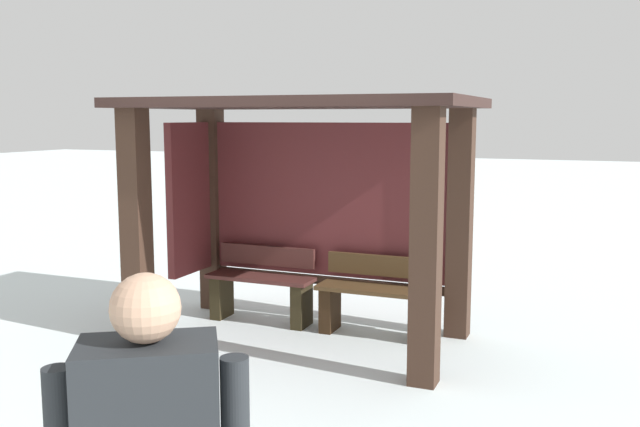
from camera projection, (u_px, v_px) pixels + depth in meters
ground_plane at (301, 339)px, 6.54m from camera, size 60.00×60.00×0.00m
bus_shelter at (299, 173)px, 6.53m from camera, size 3.10×1.76×2.23m
bench_left_inside at (262, 287)px, 7.07m from camera, size 1.10×0.35×0.75m
bench_center_inside at (375, 299)px, 6.62m from camera, size 1.10×0.35×0.75m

